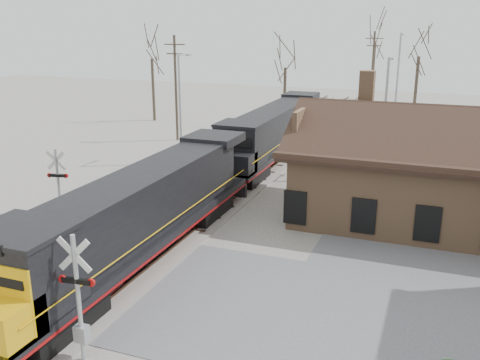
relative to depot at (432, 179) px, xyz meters
The scene contains 18 objects.
ground 17.14m from the depot, 134.97° to the right, with size 140.00×140.00×0.00m, color #A7A297.
road 17.13m from the depot, 134.97° to the right, with size 60.00×9.00×0.03m, color #59595E.
track_main 12.58m from the depot, 165.97° to the left, with size 3.40×90.00×0.24m.
track_siding 16.92m from the depot, 169.70° to the left, with size 3.40×90.00×0.24m.
depot is the anchor object (origin of this frame).
locomotive_lead 16.04m from the depot, 138.37° to the right, with size 2.90×19.41×4.31m.
locomotive_trailing 15.01m from the depot, 143.03° to the left, with size 2.90×19.41×4.08m.
crossbuck_near 19.89m from the depot, 119.85° to the right, with size 1.25×0.33×4.37m.
crossbuck_far 20.06m from the depot, 158.44° to the right, with size 1.16×0.36×4.11m.
streetlight_a 19.58m from the depot, 160.48° to the left, with size 0.25×2.04×8.27m.
streetlight_b 8.94m from the depot, 113.98° to the left, with size 0.25×2.04×8.27m.
streetlight_c 21.33m from the depot, 100.71° to the left, with size 0.25×2.04×9.60m.
utility_pole_a 26.56m from the depot, 148.51° to the left, with size 2.00×0.24×9.39m.
utility_pole_b 35.64m from the depot, 102.93° to the left, with size 2.00×0.24×9.48m.
tree_a 37.35m from the depot, 143.36° to the left, with size 4.47×4.47×10.96m.
tree_b 29.83m from the depot, 121.94° to the left, with size 3.95×3.95×9.68m.
tree_c 40.49m from the depot, 102.16° to the left, with size 5.48×5.48×13.42m.
tree_d 28.49m from the depot, 95.43° to the left, with size 4.80×4.80×11.75m.
Camera 1 is at (12.14, -17.38, 10.53)m, focal length 40.00 mm.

